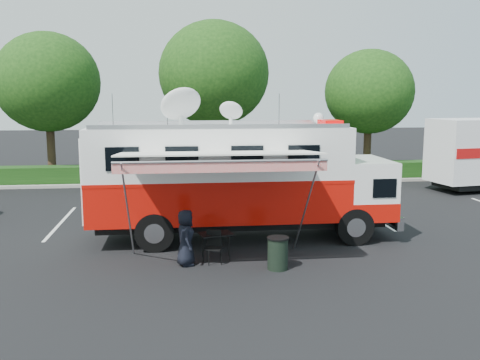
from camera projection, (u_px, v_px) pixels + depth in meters
name	position (u px, v px, depth m)	size (l,w,h in m)	color
ground_plane	(242.00, 238.00, 17.91)	(120.00, 120.00, 0.00)	black
back_border	(235.00, 91.00, 29.92)	(60.00, 6.14, 8.87)	#9E998E
stall_lines	(220.00, 218.00, 20.79)	(24.12, 5.50, 0.01)	silver
command_truck	(239.00, 178.00, 17.58)	(9.98, 2.75, 4.80)	black
awning	(218.00, 157.00, 14.52)	(5.45, 2.80, 3.29)	white
person	(186.00, 265.00, 15.07)	(0.78, 0.51, 1.59)	black
folding_table	(216.00, 235.00, 15.49)	(1.04, 0.83, 0.79)	black
folding_chair	(214.00, 244.00, 15.24)	(0.57, 0.60, 0.93)	black
trash_bin	(278.00, 253.00, 14.65)	(0.61, 0.61, 0.90)	black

